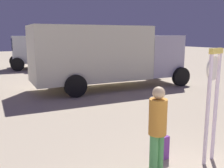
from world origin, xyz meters
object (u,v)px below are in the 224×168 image
object	(u,v)px
standing_clock	(212,94)
box_truck_near	(107,54)
backpack	(160,148)
box_truck_far	(56,46)
person_near_clock	(157,128)

from	to	relation	value
standing_clock	box_truck_near	world-z (taller)	box_truck_near
standing_clock	backpack	distance (m)	1.45
standing_clock	box_truck_far	xyz separation A→B (m)	(2.82, 15.90, 0.28)
standing_clock	person_near_clock	world-z (taller)	standing_clock
standing_clock	backpack	xyz separation A→B (m)	(-0.73, 0.57, -1.12)
person_near_clock	backpack	world-z (taller)	person_near_clock
standing_clock	person_near_clock	distance (m)	1.31
backpack	box_truck_near	xyz separation A→B (m)	(2.75, 6.55, 1.33)
standing_clock	box_truck_near	xyz separation A→B (m)	(2.01, 7.12, 0.21)
standing_clock	box_truck_far	bearing A→B (deg)	79.96
standing_clock	box_truck_far	distance (m)	16.15
box_truck_near	box_truck_far	size ratio (longest dim) A/B	1.17
box_truck_far	box_truck_near	bearing A→B (deg)	-95.21
backpack	box_truck_near	size ratio (longest dim) A/B	0.06
box_truck_near	backpack	bearing A→B (deg)	-112.76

